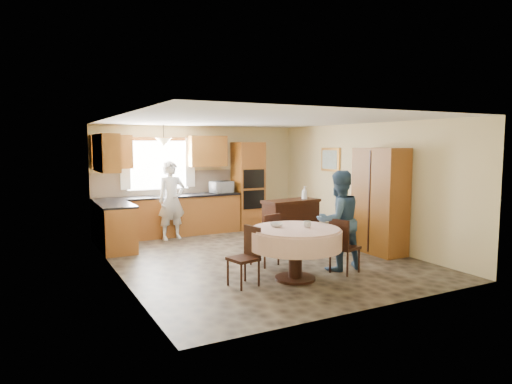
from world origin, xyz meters
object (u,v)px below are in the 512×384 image
object	(u,v)px
chair_back	(268,237)
person_dining	(338,220)
dining_table	(295,239)
oven_tower	(248,186)
chair_right	(342,243)
cupboard	(380,201)
person_sink	(172,200)
chair_left	(247,253)
sideboard	(291,223)

from	to	relation	value
chair_back	person_dining	xyz separation A→B (m)	(0.93, -0.73, 0.33)
dining_table	chair_back	world-z (taller)	chair_back
oven_tower	chair_right	world-z (taller)	oven_tower
cupboard	chair_right	size ratio (longest dim) A/B	2.25
oven_tower	chair_back	world-z (taller)	oven_tower
person_sink	cupboard	bearing A→B (deg)	-51.29
dining_table	chair_right	bearing A→B (deg)	-4.54
cupboard	chair_right	distance (m)	1.79
chair_left	cupboard	bearing A→B (deg)	89.25
person_dining	dining_table	bearing A→B (deg)	12.04
oven_tower	cupboard	distance (m)	3.61
chair_right	cupboard	bearing A→B (deg)	-79.70
person_sink	person_dining	world-z (taller)	person_sink
sideboard	chair_left	distance (m)	2.92
chair_left	dining_table	bearing A→B (deg)	70.31
oven_tower	chair_left	world-z (taller)	oven_tower
chair_right	person_dining	world-z (taller)	person_dining
chair_left	person_dining	distance (m)	1.75
oven_tower	chair_back	xyz separation A→B (m)	(-1.28, -3.28, -0.56)
chair_back	chair_right	bearing A→B (deg)	114.25
chair_left	person_sink	xyz separation A→B (m)	(0.01, 3.69, 0.37)
dining_table	person_dining	xyz separation A→B (m)	(0.94, 0.16, 0.20)
oven_tower	chair_left	bearing A→B (deg)	-116.90
sideboard	dining_table	distance (m)	2.53
cupboard	person_sink	world-z (taller)	cupboard
cupboard	chair_back	size ratio (longest dim) A/B	2.22
person_sink	oven_tower	bearing A→B (deg)	3.80
oven_tower	chair_back	distance (m)	3.57
oven_tower	cupboard	xyz separation A→B (m)	(1.07, -3.45, -0.06)
sideboard	person_sink	xyz separation A→B (m)	(-2.05, 1.62, 0.42)
chair_back	person_dining	distance (m)	1.22
chair_back	person_dining	bearing A→B (deg)	125.21
oven_tower	dining_table	distance (m)	4.40
oven_tower	person_dining	bearing A→B (deg)	-94.98
sideboard	cupboard	xyz separation A→B (m)	(1.08, -1.44, 0.57)
sideboard	person_sink	size ratio (longest dim) A/B	0.71
sideboard	chair_back	xyz separation A→B (m)	(-1.26, -1.27, 0.06)
dining_table	person_dining	size ratio (longest dim) A/B	0.85
sideboard	person_dining	distance (m)	2.07
chair_left	chair_right	xyz separation A→B (m)	(1.62, -0.17, 0.01)
cupboard	person_sink	distance (m)	4.38
cupboard	chair_left	bearing A→B (deg)	-168.67
sideboard	person_dining	xyz separation A→B (m)	(-0.34, -2.01, 0.39)
chair_right	person_dining	distance (m)	0.42
cupboard	person_dining	distance (m)	1.54
chair_left	person_sink	distance (m)	3.71
dining_table	person_dining	bearing A→B (deg)	9.89
person_dining	cupboard	bearing A→B (deg)	-156.06
cupboard	person_sink	xyz separation A→B (m)	(-3.13, 3.06, -0.15)
dining_table	person_sink	xyz separation A→B (m)	(-0.76, 3.79, 0.23)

